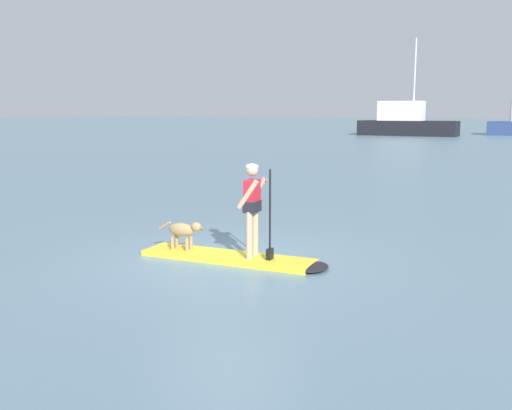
% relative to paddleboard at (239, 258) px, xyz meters
% --- Properties ---
extents(ground_plane, '(400.00, 400.00, 0.00)m').
position_rel_paddleboard_xyz_m(ground_plane, '(-0.23, -0.03, -0.05)').
color(ground_plane, slate).
extents(paddleboard, '(3.68, 1.27, 0.10)m').
position_rel_paddleboard_xyz_m(paddleboard, '(0.00, 0.00, 0.00)').
color(paddleboard, yellow).
rests_on(paddleboard, ground_plane).
extents(person_paddler, '(0.64, 0.53, 1.72)m').
position_rel_paddleboard_xyz_m(person_paddler, '(0.29, 0.04, 1.05)').
color(person_paddler, tan).
rests_on(person_paddler, paddleboard).
extents(dog, '(1.00, 0.30, 0.56)m').
position_rel_paddleboard_xyz_m(dog, '(-1.16, -0.17, 0.43)').
color(dog, '#997A51').
rests_on(dog, paddleboard).
extents(moored_boat_far_starboard, '(10.84, 4.03, 10.44)m').
position_rel_paddleboard_xyz_m(moored_boat_far_starboard, '(-14.53, 54.65, 1.37)').
color(moored_boat_far_starboard, black).
rests_on(moored_boat_far_starboard, ground_plane).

